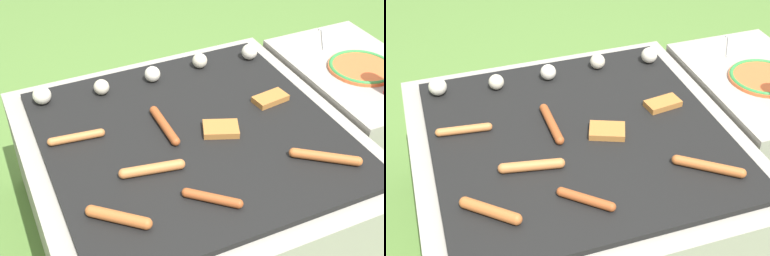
# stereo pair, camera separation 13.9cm
# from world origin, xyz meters

# --- Properties ---
(ground_plane) EXTENTS (14.00, 14.00, 0.00)m
(ground_plane) POSITION_xyz_m (0.00, 0.00, 0.00)
(ground_plane) COLOR #567F38
(grill) EXTENTS (0.99, 0.99, 0.42)m
(grill) POSITION_xyz_m (0.00, 0.00, 0.21)
(grill) COLOR #9E998E
(grill) RESTS_ON ground_plane
(side_ledge) EXTENTS (0.41, 0.64, 0.42)m
(side_ledge) POSITION_xyz_m (0.71, 0.11, 0.21)
(side_ledge) COLOR #9E998E
(side_ledge) RESTS_ON ground_plane
(sausage_front_right) EXTENTS (0.03, 0.20, 0.03)m
(sausage_front_right) POSITION_xyz_m (-0.07, 0.06, 0.43)
(sausage_front_right) COLOR #A34C23
(sausage_front_right) RESTS_ON grill
(sausage_back_right) EXTENTS (0.13, 0.12, 0.02)m
(sausage_back_right) POSITION_xyz_m (-0.07, -0.28, 0.43)
(sausage_back_right) COLOR #A34C23
(sausage_back_right) RESTS_ON grill
(sausage_front_left) EXTENTS (0.18, 0.06, 0.03)m
(sausage_front_left) POSITION_xyz_m (-0.17, -0.12, 0.43)
(sausage_front_left) COLOR #C6753D
(sausage_front_left) RESTS_ON grill
(sausage_back_left) EXTENTS (0.17, 0.13, 0.03)m
(sausage_back_left) POSITION_xyz_m (0.29, -0.27, 0.43)
(sausage_back_left) COLOR #B7602D
(sausage_back_left) RESTS_ON grill
(sausage_back_center) EXTENTS (0.14, 0.13, 0.03)m
(sausage_back_center) POSITION_xyz_m (-0.31, -0.25, 0.43)
(sausage_back_center) COLOR #B7602D
(sausage_back_center) RESTS_ON grill
(sausage_front_center) EXTENTS (0.17, 0.04, 0.02)m
(sausage_front_center) POSITION_xyz_m (-0.33, 0.11, 0.43)
(sausage_front_center) COLOR #C6753D
(sausage_front_center) RESTS_ON grill
(bread_slice_left) EXTENTS (0.12, 0.07, 0.02)m
(bread_slice_left) POSITION_xyz_m (0.30, 0.05, 0.43)
(bread_slice_left) COLOR #B27033
(bread_slice_left) RESTS_ON grill
(bread_slice_center) EXTENTS (0.13, 0.11, 0.02)m
(bread_slice_center) POSITION_xyz_m (0.08, -0.03, 0.43)
(bread_slice_center) COLOR #B27033
(bread_slice_center) RESTS_ON grill
(mushroom_row) EXTENTS (0.81, 0.08, 0.06)m
(mushroom_row) POSITION_xyz_m (-0.01, 0.33, 0.45)
(mushroom_row) COLOR silver
(mushroom_row) RESTS_ON grill
(plate_colorful) EXTENTS (0.24, 0.24, 0.02)m
(plate_colorful) POSITION_xyz_m (0.71, 0.09, 0.43)
(plate_colorful) COLOR orange
(plate_colorful) RESTS_ON side_ledge
(fork_utensil) EXTENTS (0.11, 0.15, 0.01)m
(fork_utensil) POSITION_xyz_m (0.72, 0.34, 0.42)
(fork_utensil) COLOR silver
(fork_utensil) RESTS_ON side_ledge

